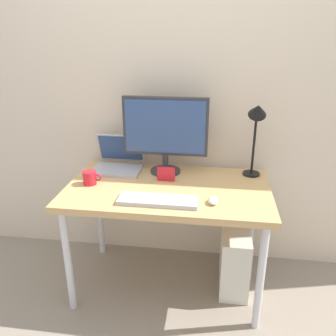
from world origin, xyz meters
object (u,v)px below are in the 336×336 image
monitor (165,131)px  coffee_mug (90,178)px  computer_tower (234,259)px  desk (168,196)px  mouse (213,200)px  keyboard (158,200)px  photo_frame (166,174)px  laptop (118,161)px  desk_lamp (257,122)px

monitor → coffee_mug: size_ratio=4.68×
coffee_mug → computer_tower: size_ratio=0.28×
desk → mouse: bearing=-34.0°
desk → monitor: bearing=102.2°
desk → keyboard: 0.23m
coffee_mug → photo_frame: size_ratio=1.06×
laptop → mouse: (0.65, -0.43, -0.04)m
desk_lamp → photo_frame: 0.64m
keyboard → mouse: mouse is taller
desk → desk_lamp: bearing=23.7°
keyboard → mouse: (0.30, 0.03, 0.01)m
photo_frame → computer_tower: (0.46, -0.04, -0.57)m
coffee_mug → keyboard: bearing=-22.4°
desk_lamp → computer_tower: desk_lamp is taller
coffee_mug → computer_tower: (0.91, 0.07, -0.56)m
coffee_mug → desk_lamp: bearing=14.5°
coffee_mug → monitor: bearing=30.8°
photo_frame → laptop: bearing=154.7°
coffee_mug → mouse: bearing=-11.5°
mouse → photo_frame: (-0.30, 0.26, 0.03)m
mouse → coffee_mug: (-0.75, 0.15, 0.03)m
mouse → coffee_mug: bearing=168.5°
desk → coffee_mug: bearing=-176.3°
monitor → computer_tower: 0.95m
desk_lamp → keyboard: desk_lamp is taller
keyboard → mouse: 0.30m
desk → mouse: mouse is taller
monitor → mouse: bearing=-51.8°
desk → photo_frame: bearing=106.3°
laptop → keyboard: bearing=-53.0°
monitor → desk_lamp: bearing=0.1°
monitor → coffee_mug: (-0.43, -0.26, -0.24)m
coffee_mug → laptop: bearing=69.3°
mouse → photo_frame: photo_frame is taller
desk → laptop: (-0.37, 0.25, 0.12)m
monitor → laptop: 0.40m
monitor → laptop: bearing=176.4°
monitor → desk: bearing=-77.8°
desk_lamp → mouse: (-0.24, -0.41, -0.34)m
laptop → computer_tower: (0.81, -0.21, -0.58)m
desk → desk_lamp: 0.71m
monitor → photo_frame: bearing=-80.1°
mouse → photo_frame: size_ratio=0.82×
laptop → desk_lamp: size_ratio=0.64×
desk → keyboard: bearing=-96.8°
coffee_mug → computer_tower: 1.07m
desk → desk_lamp: size_ratio=2.45×
desk_lamp → computer_tower: (-0.08, -0.19, -0.88)m
monitor → coffee_mug: 0.56m
desk → photo_frame: 0.14m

